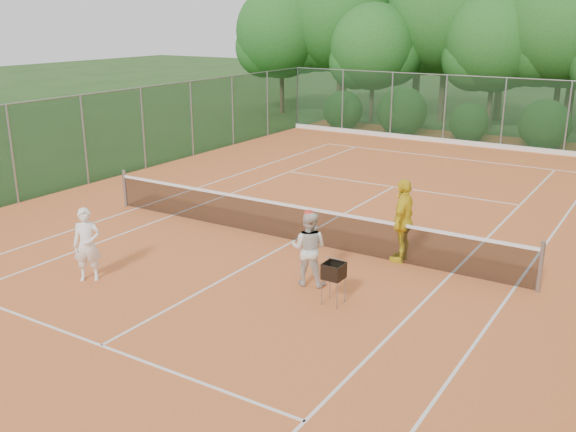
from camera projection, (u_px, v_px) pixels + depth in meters
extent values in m
plane|color=#234318|center=(294.00, 242.00, 16.31)|extent=(120.00, 120.00, 0.00)
cube|color=orange|center=(294.00, 241.00, 16.31)|extent=(18.00, 36.00, 0.02)
cylinder|color=gray|center=(125.00, 188.00, 19.14)|extent=(0.10, 0.10, 1.10)
cylinder|color=gray|center=(540.00, 267.00, 13.13)|extent=(0.10, 0.10, 1.10)
cube|color=black|center=(294.00, 224.00, 16.17)|extent=(11.87, 0.03, 0.86)
cube|color=white|center=(294.00, 206.00, 16.03)|extent=(11.87, 0.04, 0.07)
imported|color=white|center=(87.00, 245.00, 13.69)|extent=(0.70, 0.67, 1.61)
imported|color=silver|center=(309.00, 248.00, 13.45)|extent=(0.92, 0.79, 1.62)
ellipsoid|color=red|center=(309.00, 213.00, 13.22)|extent=(0.22, 0.22, 0.14)
imported|color=yellow|center=(403.00, 220.00, 14.73)|extent=(0.59, 1.19, 1.96)
cylinder|color=gray|center=(322.00, 292.00, 12.62)|extent=(0.02, 0.02, 0.55)
cylinder|color=gray|center=(345.00, 290.00, 12.72)|extent=(0.02, 0.02, 0.55)
cube|color=black|center=(334.00, 271.00, 12.54)|extent=(0.38, 0.38, 0.32)
sphere|color=gold|center=(448.00, 163.00, 24.75)|extent=(0.07, 0.07, 0.07)
sphere|color=#C6E635|center=(523.00, 161.00, 25.12)|extent=(0.07, 0.07, 0.07)
cube|color=white|center=(447.00, 158.00, 25.92)|extent=(11.03, 0.06, 0.01)
cube|color=white|center=(137.00, 208.00, 19.08)|extent=(0.06, 23.77, 0.01)
cube|color=white|center=(515.00, 287.00, 13.52)|extent=(0.06, 23.77, 0.01)
cube|color=white|center=(172.00, 215.00, 18.38)|extent=(0.06, 23.77, 0.01)
cube|color=white|center=(452.00, 274.00, 14.22)|extent=(0.06, 23.77, 0.01)
cube|color=white|center=(394.00, 187.00, 21.48)|extent=(8.23, 0.06, 0.01)
cube|color=white|center=(101.00, 345.00, 11.12)|extent=(8.23, 0.06, 0.01)
cube|color=white|center=(294.00, 241.00, 16.30)|extent=(0.06, 12.80, 0.01)
cube|color=#19381E|center=(473.00, 111.00, 27.99)|extent=(18.00, 0.02, 3.00)
cylinder|color=gray|center=(297.00, 98.00, 32.55)|extent=(0.07, 0.07, 3.00)
cube|color=#19381E|center=(12.00, 155.00, 19.20)|extent=(0.02, 33.00, 3.00)
cylinder|color=gray|center=(297.00, 98.00, 32.55)|extent=(0.07, 0.07, 3.00)
cylinder|color=brown|center=(282.00, 81.00, 37.45)|extent=(0.26, 0.26, 3.75)
sphere|color=#21571D|center=(282.00, 32.00, 36.63)|extent=(5.25, 5.25, 5.25)
cylinder|color=brown|center=(339.00, 76.00, 37.05)|extent=(0.30, 0.30, 4.40)
sphere|color=#21571D|center=(341.00, 17.00, 36.08)|extent=(6.16, 6.16, 6.16)
cylinder|color=brown|center=(372.00, 93.00, 34.09)|extent=(0.22, 0.22, 3.20)
sphere|color=#21571D|center=(373.00, 47.00, 33.39)|extent=(4.48, 4.48, 4.48)
cylinder|color=brown|center=(443.00, 79.00, 34.40)|extent=(0.31, 0.31, 4.50)
sphere|color=#21571D|center=(448.00, 14.00, 33.41)|extent=(6.30, 6.30, 6.30)
cylinder|color=brown|center=(491.00, 95.00, 31.82)|extent=(0.24, 0.24, 3.50)
sphere|color=#21571D|center=(496.00, 41.00, 31.05)|extent=(4.90, 4.90, 4.90)
cylinder|color=brown|center=(557.00, 91.00, 30.61)|extent=(0.28, 0.28, 4.10)
sphere|color=#21571D|center=(566.00, 25.00, 29.71)|extent=(5.74, 5.74, 5.74)
cone|color=brown|center=(420.00, 16.00, 34.19)|extent=(0.44, 0.44, 11.00)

